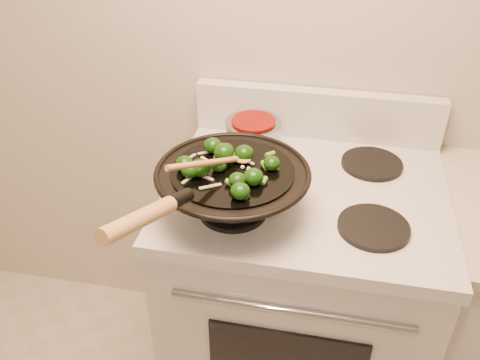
# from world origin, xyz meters

# --- Properties ---
(stove) EXTENTS (0.78, 0.67, 1.08)m
(stove) POSITION_xyz_m (-0.29, 1.17, 0.47)
(stove) COLOR silver
(stove) RESTS_ON ground
(wok) EXTENTS (0.39, 0.63, 0.25)m
(wok) POSITION_xyz_m (-0.47, 1.02, 1.00)
(wok) COLOR black
(wok) RESTS_ON stove
(stirfry) EXTENTS (0.25, 0.23, 0.05)m
(stirfry) POSITION_xyz_m (-0.49, 1.02, 1.07)
(stirfry) COLOR #0F3408
(stirfry) RESTS_ON wok
(wooden_spoon) EXTENTS (0.17, 0.24, 0.09)m
(wooden_spoon) POSITION_xyz_m (-0.49, 1.01, 1.08)
(wooden_spoon) COLOR #B28046
(wooden_spoon) RESTS_ON wok
(saucepan) EXTENTS (0.17, 0.26, 0.10)m
(saucepan) POSITION_xyz_m (-0.47, 1.32, 0.98)
(saucepan) COLOR #97999F
(saucepan) RESTS_ON stove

